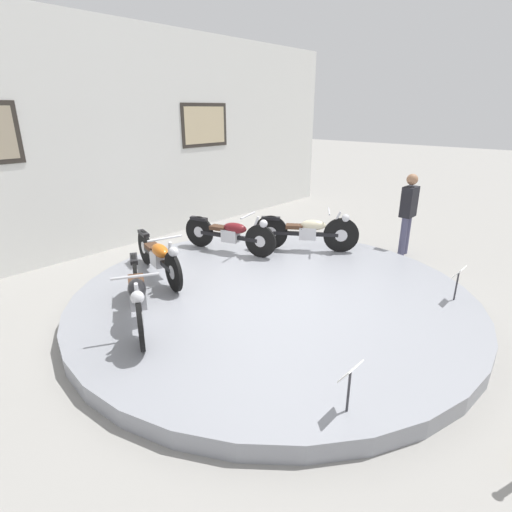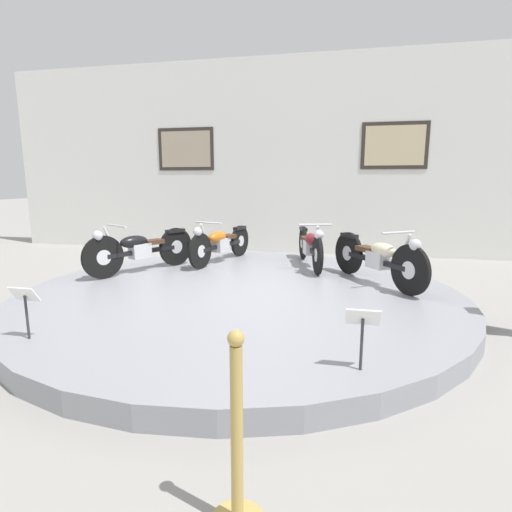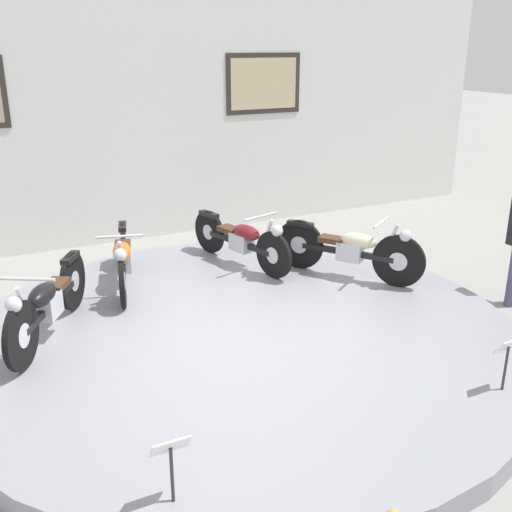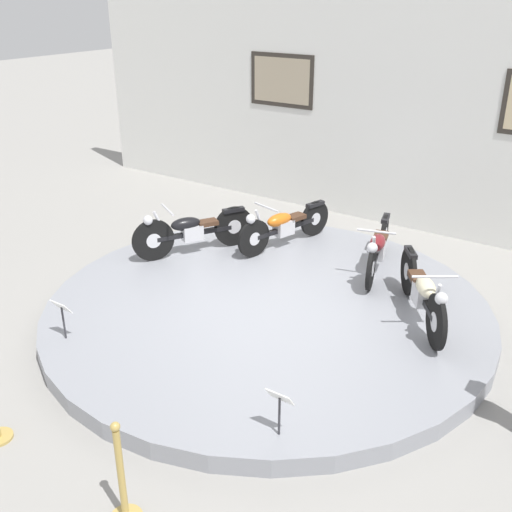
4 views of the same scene
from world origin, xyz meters
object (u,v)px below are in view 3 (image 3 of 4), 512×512
motorcycle_orange (123,257)px  motorcycle_cream (350,248)px  info_placard_front_centre (508,352)px  motorcycle_maroon (242,239)px  motorcycle_black (47,301)px  info_placard_front_left (171,455)px

motorcycle_orange → motorcycle_cream: 2.88m
motorcycle_cream → info_placard_front_centre: 2.86m
motorcycle_orange → motorcycle_cream: bearing=-21.1°
motorcycle_maroon → motorcycle_cream: motorcycle_cream is taller
motorcycle_black → info_placard_front_centre: size_ratio=3.45×
motorcycle_cream → info_placard_front_left: 4.42m
info_placard_front_centre → motorcycle_orange: bearing=121.2°
motorcycle_black → info_placard_front_centre: bearing=-39.9°
motorcycle_black → motorcycle_cream: size_ratio=1.04×
motorcycle_cream → info_placard_front_centre: motorcycle_cream is taller
info_placard_front_left → info_placard_front_centre: same height
motorcycle_black → motorcycle_maroon: motorcycle_black is taller
motorcycle_black → motorcycle_orange: (1.05, 1.04, -0.02)m
motorcycle_maroon → info_placard_front_left: size_ratio=3.74×
info_placard_front_left → info_placard_front_centre: bearing=0.0°
motorcycle_orange → info_placard_front_centre: 4.53m
info_placard_front_centre → motorcycle_maroon: bearing=100.3°
motorcycle_black → motorcycle_orange: motorcycle_black is taller
motorcycle_orange → motorcycle_cream: (2.69, -1.04, 0.03)m
motorcycle_maroon → info_placard_front_left: 4.53m
motorcycle_cream → info_placard_front_left: (-3.39, -2.83, -0.03)m
motorcycle_black → info_placard_front_centre: (3.39, -2.83, -0.03)m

